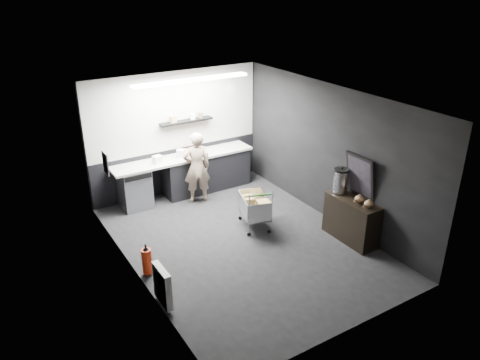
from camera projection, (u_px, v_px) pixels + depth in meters
floor at (242, 242)px, 8.65m from camera, size 5.50×5.50×0.00m
ceiling at (242, 99)px, 7.55m from camera, size 5.50×5.50×0.00m
wall_back at (176, 133)px, 10.24m from camera, size 5.50×0.00×5.50m
wall_front at (356, 248)px, 5.96m from camera, size 5.50×0.00×5.50m
wall_left at (131, 203)px, 7.14m from camera, size 0.00×5.50×5.50m
wall_right at (330, 154)px, 9.06m from camera, size 0.00×5.50×5.50m
kitchen_wall_panel at (175, 111)px, 10.02m from camera, size 3.95×0.02×1.70m
dado_panel at (178, 169)px, 10.57m from camera, size 3.95×0.02×1.00m
floating_shelf at (186, 121)px, 10.13m from camera, size 1.20×0.22×0.04m
wall_clock at (231, 89)px, 10.56m from camera, size 0.20×0.03×0.20m
poster at (105, 163)px, 8.08m from camera, size 0.02×0.30×0.40m
poster_red_band at (105, 159)px, 8.06m from camera, size 0.02×0.22×0.10m
radiator at (162, 286)px, 6.88m from camera, size 0.10×0.50×0.60m
ceiling_strip at (192, 80)px, 9.00m from camera, size 2.40×0.20×0.04m
prep_counter at (190, 174)px, 10.41m from camera, size 3.20×0.61×0.90m
person at (197, 168)px, 9.91m from camera, size 0.65×0.52×1.57m
shopping_cart at (254, 207)px, 9.03m from camera, size 0.70×0.95×0.89m
sideboard at (351, 213)px, 8.57m from camera, size 0.46×1.09×1.64m
fire_extinguisher at (147, 260)px, 7.63m from camera, size 0.17×0.17×0.55m
cardboard_box at (196, 153)px, 10.24m from camera, size 0.61×0.53×0.10m
pink_tub at (181, 153)px, 10.10m from camera, size 0.17×0.17×0.17m
white_container at (157, 159)px, 9.80m from camera, size 0.21×0.18×0.16m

